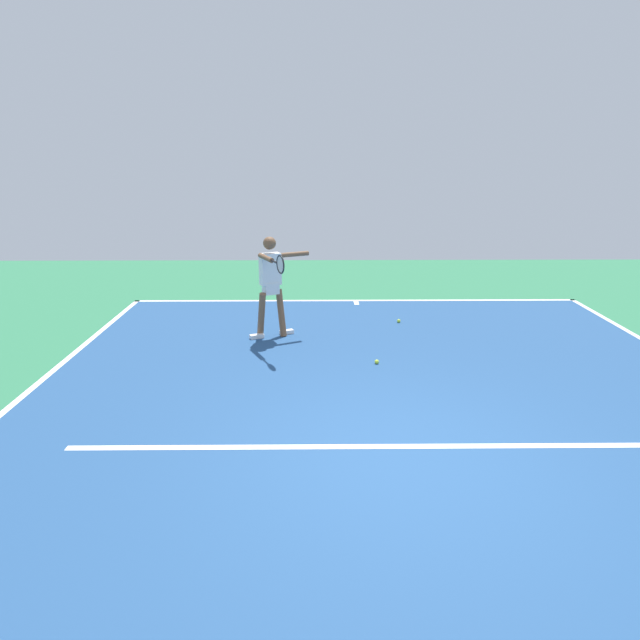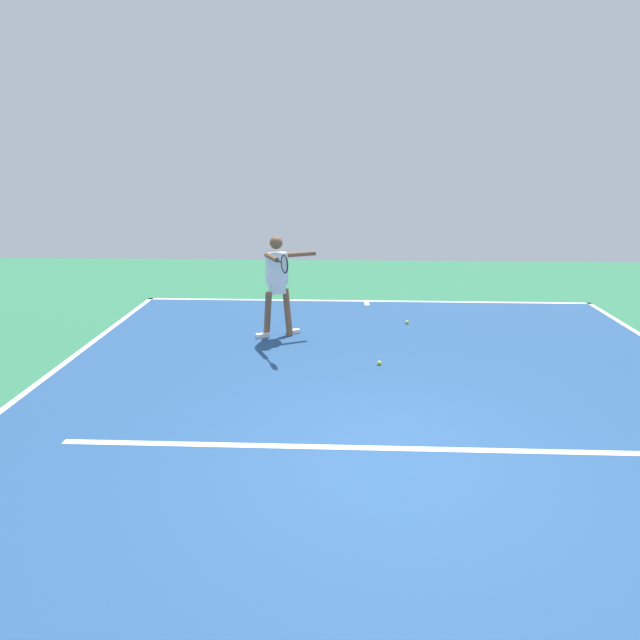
{
  "view_description": "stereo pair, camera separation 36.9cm",
  "coord_description": "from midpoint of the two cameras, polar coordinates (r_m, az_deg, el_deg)",
  "views": [
    {
      "loc": [
        0.89,
        5.11,
        3.04
      ],
      "look_at": [
        0.82,
        -2.04,
        0.9
      ],
      "focal_mm": 31.26,
      "sensor_mm": 36.0,
      "label": 1
    },
    {
      "loc": [
        0.52,
        5.1,
        3.04
      ],
      "look_at": [
        0.82,
        -2.04,
        0.9
      ],
      "focal_mm": 31.26,
      "sensor_mm": 36.0,
      "label": 2
    }
  ],
  "objects": [
    {
      "name": "court_line_service",
      "position": [
        6.2,
        6.16,
        -12.76
      ],
      "size": [
        7.14,
        0.1,
        0.01
      ],
      "primitive_type": "cube",
      "color": "white",
      "rests_on": "ground_plane"
    },
    {
      "name": "tennis_ball_by_baseline",
      "position": [
        10.51,
        7.07,
        -0.1
      ],
      "size": [
        0.07,
        0.07,
        0.07
      ],
      "primitive_type": "sphere",
      "color": "#C6E53D",
      "rests_on": "ground_plane"
    },
    {
      "name": "tennis_ball_centre_court",
      "position": [
        8.43,
        4.59,
        -4.29
      ],
      "size": [
        0.07,
        0.07,
        0.07
      ],
      "primitive_type": "sphere",
      "color": "#C6E53D",
      "rests_on": "ground_plane"
    },
    {
      "name": "tennis_player",
      "position": [
        9.43,
        -6.1,
        4.05
      ],
      "size": [
        1.03,
        1.35,
        1.74
      ],
      "rotation": [
        0.0,
        0.0,
        0.44
      ],
      "color": "brown",
      "rests_on": "ground_plane"
    },
    {
      "name": "ground_plane",
      "position": [
        5.98,
        6.44,
        -13.99
      ],
      "size": [
        22.54,
        22.54,
        0.0
      ],
      "primitive_type": "plane",
      "color": "#2D754C"
    },
    {
      "name": "court_surface",
      "position": [
        5.98,
        6.44,
        -13.97
      ],
      "size": [
        9.52,
        13.11,
        0.0
      ],
      "primitive_type": "cube",
      "color": "navy",
      "rests_on": "ground_plane"
    },
    {
      "name": "court_line_centre_mark",
      "position": [
        11.83,
        2.85,
        1.77
      ],
      "size": [
        0.1,
        0.3,
        0.01
      ],
      "primitive_type": "cube",
      "color": "white",
      "rests_on": "ground_plane"
    },
    {
      "name": "court_line_baseline_near",
      "position": [
        12.02,
        2.79,
        2.01
      ],
      "size": [
        9.52,
        0.1,
        0.01
      ],
      "primitive_type": "cube",
      "color": "white",
      "rests_on": "ground_plane"
    }
  ]
}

